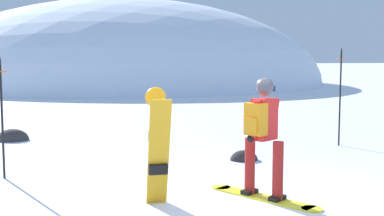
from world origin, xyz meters
The scene contains 8 objects.
ground_plane centered at (0.00, 0.00, 0.00)m, with size 300.00×300.00×0.00m, color white.
ridge_peak_main centered at (2.06, 31.27, 0.00)m, with size 29.20×26.28×12.44m.
snowboarder_main centered at (0.45, 0.53, 0.92)m, with size 1.11×1.60×1.71m.
spare_snowboard centered at (-1.02, 0.54, 0.81)m, with size 0.28×0.49×1.60m.
piste_marker_near centered at (3.76, 4.09, 1.26)m, with size 0.20×0.20×2.22m.
piste_marker_far centered at (-3.23, 2.68, 1.15)m, with size 0.20×0.20×2.03m.
rock_dark centered at (1.13, 3.11, 0.00)m, with size 0.55×0.47×0.38m.
rock_mid centered at (-3.51, 6.65, 0.00)m, with size 0.78×0.67×0.55m.
Camera 1 is at (-2.16, -5.84, 1.99)m, focal length 46.27 mm.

